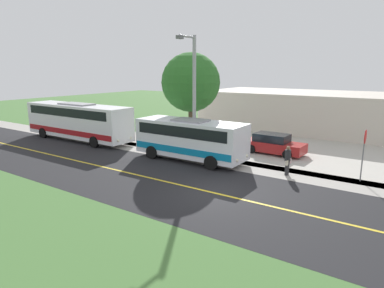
{
  "coord_description": "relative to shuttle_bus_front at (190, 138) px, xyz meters",
  "views": [
    {
      "loc": [
        13.71,
        7.92,
        6.06
      ],
      "look_at": [
        -3.5,
        -3.72,
        1.4
      ],
      "focal_mm": 31.36,
      "sensor_mm": 36.0,
      "label": 1
    }
  ],
  "objects": [
    {
      "name": "ground_plane",
      "position": [
        4.54,
        4.55,
        -1.54
      ],
      "size": [
        120.0,
        120.0,
        0.0
      ],
      "primitive_type": "plane",
      "color": "#477238"
    },
    {
      "name": "road_surface",
      "position": [
        4.54,
        4.55,
        -1.54
      ],
      "size": [
        8.0,
        100.0,
        0.01
      ],
      "primitive_type": "cube",
      "color": "black",
      "rests_on": "ground"
    },
    {
      "name": "sidewalk",
      "position": [
        -0.66,
        4.55,
        -1.54
      ],
      "size": [
        2.4,
        100.0,
        0.01
      ],
      "primitive_type": "cube",
      "color": "#9E9991",
      "rests_on": "ground"
    },
    {
      "name": "parking_lot_surface",
      "position": [
        -7.86,
        7.55,
        -1.54
      ],
      "size": [
        14.0,
        36.0,
        0.01
      ],
      "primitive_type": "cube",
      "color": "#B2ADA3",
      "rests_on": "ground"
    },
    {
      "name": "road_centre_line",
      "position": [
        4.54,
        4.55,
        -1.53
      ],
      "size": [
        0.16,
        100.0,
        0.0
      ],
      "primitive_type": "cube",
      "color": "gold",
      "rests_on": "ground"
    },
    {
      "name": "shuttle_bus_front",
      "position": [
        0.0,
        0.0,
        0.0
      ],
      "size": [
        2.74,
        7.78,
        2.79
      ],
      "color": "white",
      "rests_on": "ground"
    },
    {
      "name": "transit_bus_rear",
      "position": [
        0.04,
        -11.77,
        0.22
      ],
      "size": [
        2.67,
        11.21,
        3.2
      ],
      "color": "white",
      "rests_on": "ground"
    },
    {
      "name": "pedestrian_with_bags",
      "position": [
        -0.4,
        6.56,
        -0.61
      ],
      "size": [
        0.72,
        0.34,
        1.74
      ],
      "color": "#262628",
      "rests_on": "ground"
    },
    {
      "name": "stop_sign",
      "position": [
        -1.56,
        10.31,
        0.42
      ],
      "size": [
        0.76,
        0.07,
        2.88
      ],
      "color": "slate",
      "rests_on": "ground"
    },
    {
      "name": "street_light_pole",
      "position": [
        -0.34,
        0.0,
        2.96
      ],
      "size": [
        1.97,
        0.24,
        8.19
      ],
      "color": "#9E9EA3",
      "rests_on": "ground"
    },
    {
      "name": "parked_car_near",
      "position": [
        -4.86,
        4.01,
        -0.85
      ],
      "size": [
        2.16,
        4.47,
        1.45
      ],
      "color": "#A51E1E",
      "rests_on": "ground"
    },
    {
      "name": "tree_curbside",
      "position": [
        -2.86,
        -1.92,
        3.52
      ],
      "size": [
        4.42,
        4.42,
        7.29
      ],
      "color": "brown",
      "rests_on": "ground"
    },
    {
      "name": "commercial_building",
      "position": [
        -16.86,
        4.58,
        0.34
      ],
      "size": [
        10.0,
        23.45,
        3.76
      ],
      "primitive_type": "cube",
      "color": "beige",
      "rests_on": "ground"
    }
  ]
}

